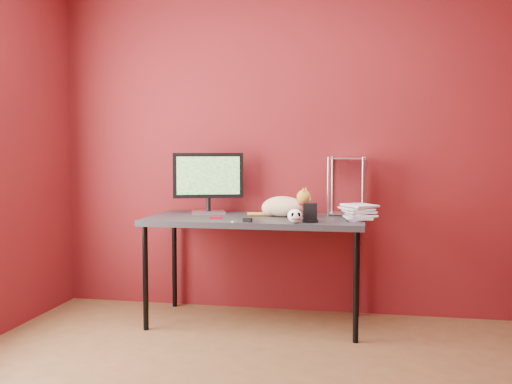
% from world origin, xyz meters
% --- Properties ---
extents(room, '(3.52, 3.52, 2.61)m').
position_xyz_m(room, '(0.00, 0.00, 1.45)').
color(room, '#53351C').
rests_on(room, ground).
extents(desk, '(1.50, 0.70, 0.75)m').
position_xyz_m(desk, '(-0.15, 1.37, 0.70)').
color(desk, black).
rests_on(desk, ground).
extents(monitor, '(0.50, 0.24, 0.45)m').
position_xyz_m(monitor, '(-0.54, 1.54, 1.00)').
color(monitor, silver).
rests_on(monitor, desk).
extents(cat, '(0.46, 0.23, 0.21)m').
position_xyz_m(cat, '(0.04, 1.43, 0.82)').
color(cat, '#C17B29').
rests_on(cat, desk).
extents(skull_mug, '(0.09, 0.10, 0.09)m').
position_xyz_m(skull_mug, '(0.16, 1.08, 0.80)').
color(skull_mug, white).
rests_on(skull_mug, desk).
extents(speaker, '(0.11, 0.11, 0.12)m').
position_xyz_m(speaker, '(0.25, 1.16, 0.81)').
color(speaker, black).
rests_on(speaker, desk).
extents(book_stack, '(0.27, 0.29, 1.16)m').
position_xyz_m(book_stack, '(0.48, 1.34, 1.33)').
color(book_stack, beige).
rests_on(book_stack, desk).
extents(wire_rack, '(0.26, 0.22, 0.42)m').
position_xyz_m(wire_rack, '(0.47, 1.63, 0.96)').
color(wire_rack, silver).
rests_on(wire_rack, desk).
extents(pocket_knife, '(0.09, 0.05, 0.02)m').
position_xyz_m(pocket_knife, '(-0.39, 1.21, 0.76)').
color(pocket_knife, maroon).
rests_on(pocket_knife, desk).
extents(black_gadget, '(0.06, 0.04, 0.03)m').
position_xyz_m(black_gadget, '(-0.15, 1.08, 0.76)').
color(black_gadget, black).
rests_on(black_gadget, desk).
extents(washer, '(0.05, 0.05, 0.00)m').
position_xyz_m(washer, '(-0.24, 1.08, 0.75)').
color(washer, silver).
rests_on(washer, desk).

